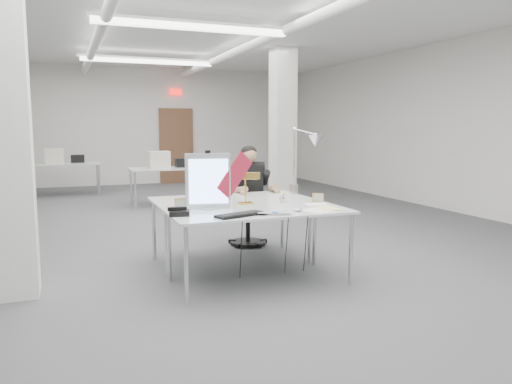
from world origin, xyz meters
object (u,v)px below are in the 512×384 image
Objects in this scene: desk_phone at (179,213)px; architect_lamp at (303,161)px; office_chair at (248,210)px; bankers_lamp at (245,188)px; laptop at (275,214)px; monitor at (208,181)px; beige_monitor at (211,184)px; seated_person at (249,179)px; desk_main at (259,211)px.

desk_phone is 1.86m from architect_lamp.
bankers_lamp reaches higher than office_chair.
monitor is at bearing 144.38° from laptop.
office_chair is at bearing 98.99° from architect_lamp.
beige_monitor is at bearing 116.35° from laptop.
laptop is 0.89× the size of beige_monitor.
seated_person reaches higher than office_chair.
seated_person reaches higher than bankers_lamp.
architect_lamp is at bearing 67.36° from laptop.
desk_main is at bearing -154.13° from architect_lamp.
desk_main is at bearing 13.08° from desk_phone.
bankers_lamp is (-0.46, -1.13, 0.03)m from seated_person.
laptop is 1.34m from beige_monitor.
office_chair is 1.34m from bankers_lamp.
architect_lamp is at bearing -48.35° from office_chair.
bankers_lamp is 0.42× the size of architect_lamp.
architect_lamp is (1.30, 0.46, 0.14)m from monitor.
desk_phone is (-0.81, -0.01, 0.04)m from desk_main.
office_chair is 5.11× the size of desk_phone.
desk_phone is at bearing -170.59° from architect_lamp.
laptop is 0.39× the size of architect_lamp.
architect_lamp reaches higher than seated_person.
seated_person is 2.03m from desk_phone.
office_chair is at bearing 91.51° from bankers_lamp.
laptop is at bearing -142.35° from architect_lamp.
beige_monitor is (-0.69, -0.58, 0.03)m from seated_person.
seated_person is 1.59m from monitor.
architect_lamp is at bearing 35.96° from desk_phone.
beige_monitor reaches higher than office_chair.
desk_phone is at bearing 174.71° from laptop.
seated_person is 4.63× the size of desk_phone.
seated_person is (0.00, -0.05, 0.42)m from office_chair.
laptop is (0.48, -0.59, -0.27)m from monitor.
seated_person is at bearing 62.69° from desk_phone.
laptop is at bearing -99.89° from beige_monitor.
laptop is at bearing -39.70° from monitor.
seated_person reaches higher than desk_phone.
seated_person is at bearing -71.83° from office_chair.
desk_main is 4.90× the size of beige_monitor.
monitor is (-0.45, 0.26, 0.30)m from desk_main.
desk_phone is at bearing -178.99° from desk_main.
beige_monitor is at bearing 83.27° from monitor.
architect_lamp reaches higher than office_chair.
bankers_lamp reaches higher than beige_monitor.
seated_person is 1.54× the size of monitor.
beige_monitor is (-0.22, 0.97, 0.19)m from desk_main.
monitor reaches higher than beige_monitor.
office_chair is at bearing 63.57° from desk_phone.
architect_lamp is at bearing 40.36° from desk_main.
seated_person is (0.47, 1.55, 0.16)m from desk_main.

